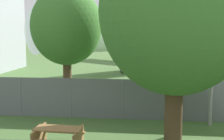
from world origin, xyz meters
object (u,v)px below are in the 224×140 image
airplane (190,31)px  tree_left_of_cabin (67,27)px  picnic_bench_near_cabin (58,136)px  tree_far_right (176,11)px

airplane → tree_left_of_cabin: 25.00m
airplane → picnic_bench_near_cabin: (-8.14, -27.75, -3.76)m
picnic_bench_near_cabin → tree_left_of_cabin: 5.97m
tree_left_of_cabin → tree_far_right: tree_far_right is taller
airplane → picnic_bench_near_cabin: 29.16m
tree_left_of_cabin → tree_far_right: 5.96m
picnic_bench_near_cabin → tree_left_of_cabin: (-0.80, 4.40, 3.95)m
picnic_bench_near_cabin → tree_left_of_cabin: size_ratio=0.27×
picnic_bench_near_cabin → tree_far_right: size_ratio=0.21×
picnic_bench_near_cabin → tree_far_right: bearing=14.6°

